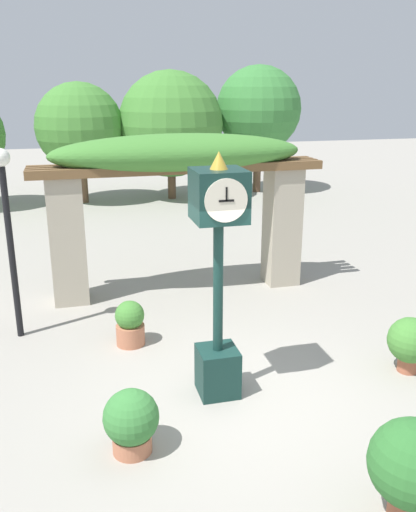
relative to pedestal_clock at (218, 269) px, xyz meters
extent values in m
plane|color=gray|center=(0.27, -0.24, -1.70)|extent=(60.00, 60.00, 0.00)
cube|color=#14332D|center=(0.00, 0.00, -1.39)|extent=(0.50, 0.50, 0.62)
cylinder|color=#14332D|center=(0.00, 0.00, -0.25)|extent=(0.12, 0.12, 1.64)
cylinder|color=gold|center=(0.00, 0.00, 0.59)|extent=(0.20, 0.20, 0.04)
cube|color=#14332D|center=(0.00, 0.00, 0.91)|extent=(0.60, 0.60, 0.60)
cylinder|color=beige|center=(0.00, -0.31, 0.91)|extent=(0.50, 0.02, 0.50)
cylinder|color=beige|center=(0.00, 0.31, 0.91)|extent=(0.50, 0.02, 0.50)
cube|color=black|center=(0.00, -0.33, 0.91)|extent=(0.17, 0.01, 0.02)
cube|color=black|center=(0.00, -0.33, 0.98)|extent=(0.02, 0.01, 0.16)
cone|color=gold|center=(0.00, 0.00, 1.32)|extent=(0.21, 0.21, 0.20)
cube|color=#A89E89|center=(-1.78, 3.69, -0.54)|extent=(0.62, 0.62, 2.32)
cube|color=#A89E89|center=(2.32, 3.69, -0.54)|extent=(0.62, 0.62, 2.32)
cube|color=brown|center=(0.27, 3.38, 0.70)|extent=(5.32, 0.13, 0.15)
cube|color=brown|center=(0.27, 3.59, 0.70)|extent=(5.32, 0.13, 0.15)
cube|color=brown|center=(0.27, 3.79, 0.70)|extent=(5.32, 0.13, 0.15)
cube|color=brown|center=(0.27, 4.00, 0.70)|extent=(5.32, 0.13, 0.15)
ellipsoid|color=#427F33|center=(0.27, 3.69, 0.95)|extent=(4.61, 1.22, 0.70)
cylinder|color=#B26B4C|center=(-0.94, 1.66, -1.54)|extent=(0.44, 0.44, 0.32)
sphere|color=#427F33|center=(-0.94, 1.66, -1.21)|extent=(0.45, 0.45, 0.45)
cylinder|color=#9E563D|center=(2.73, -0.13, -1.58)|extent=(0.28, 0.28, 0.24)
sphere|color=#427F33|center=(2.73, -0.13, -1.22)|extent=(0.64, 0.64, 0.64)
cylinder|color=#B26B4C|center=(-1.22, -0.92, -1.60)|extent=(0.43, 0.43, 0.20)
sphere|color=#387A38|center=(-1.22, -0.92, -1.27)|extent=(0.61, 0.61, 0.61)
cylinder|color=#9E563D|center=(1.11, -2.54, -1.54)|extent=(0.35, 0.35, 0.32)
sphere|color=#2D6B2D|center=(1.11, -2.54, -1.07)|extent=(0.81, 0.81, 0.81)
cylinder|color=black|center=(-2.61, 2.40, -0.35)|extent=(0.10, 0.10, 2.69)
sphere|color=white|center=(-2.61, 2.40, 1.13)|extent=(0.27, 0.27, 0.27)
cylinder|color=brown|center=(-1.24, 12.61, -0.95)|extent=(0.28, 0.28, 1.50)
sphere|color=#427F33|center=(-1.24, 12.61, 0.80)|extent=(2.87, 2.87, 2.87)
cylinder|color=brown|center=(1.77, 12.54, -1.05)|extent=(0.28, 0.28, 1.31)
sphere|color=#427F33|center=(1.77, 12.54, 0.84)|extent=(3.54, 3.54, 3.54)
cylinder|color=brown|center=(5.06, 12.98, -0.73)|extent=(0.28, 0.28, 1.93)
sphere|color=#387A38|center=(5.06, 12.98, 1.29)|extent=(3.03, 3.03, 3.03)
camera|label=1|loc=(-1.66, -5.98, 2.14)|focal=38.00mm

